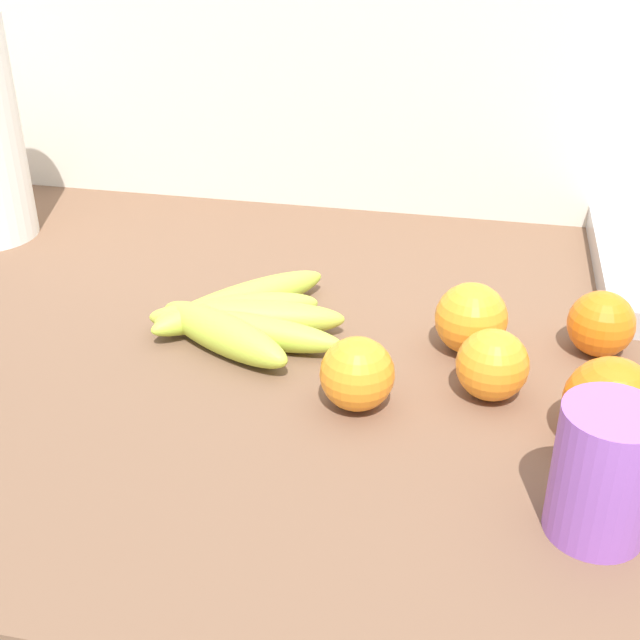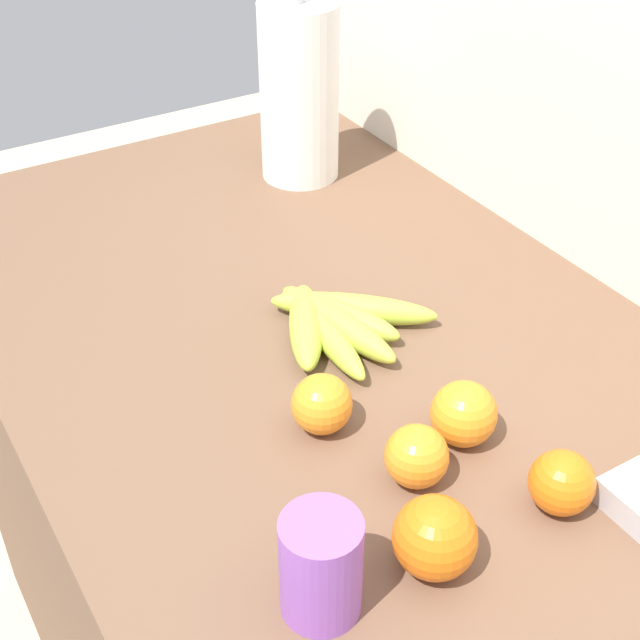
{
  "view_description": "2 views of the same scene",
  "coord_description": "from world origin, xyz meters",
  "px_view_note": "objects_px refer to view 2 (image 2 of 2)",
  "views": [
    {
      "loc": [
        -0.06,
        -0.69,
        1.32
      ],
      "look_at": [
        -0.2,
        -0.01,
        0.94
      ],
      "focal_mm": 46.77,
      "sensor_mm": 36.0,
      "label": 1
    },
    {
      "loc": [
        0.46,
        -0.46,
        1.56
      ],
      "look_at": [
        -0.23,
        -0.04,
        0.98
      ],
      "focal_mm": 50.58,
      "sensor_mm": 36.0,
      "label": 2
    }
  ],
  "objects_px": {
    "orange_front": "(562,483)",
    "orange_right": "(435,538)",
    "banana_bunch": "(332,321)",
    "orange_center": "(322,404)",
    "orange_far_right": "(464,414)",
    "mug": "(321,566)",
    "paper_towel_roll": "(299,93)",
    "orange_back_left": "(417,456)"
  },
  "relations": [
    {
      "from": "paper_towel_roll",
      "to": "mug",
      "type": "distance_m",
      "value": 0.82
    },
    {
      "from": "mug",
      "to": "orange_far_right",
      "type": "bearing_deg",
      "value": 113.28
    },
    {
      "from": "orange_far_right",
      "to": "mug",
      "type": "relative_size",
      "value": 0.68
    },
    {
      "from": "orange_back_left",
      "to": "orange_front",
      "type": "height_order",
      "value": "same"
    },
    {
      "from": "orange_right",
      "to": "orange_front",
      "type": "xyz_separation_m",
      "value": [
        0.01,
        0.15,
        -0.01
      ]
    },
    {
      "from": "orange_far_right",
      "to": "orange_front",
      "type": "relative_size",
      "value": 1.09
    },
    {
      "from": "orange_far_right",
      "to": "orange_front",
      "type": "height_order",
      "value": "orange_far_right"
    },
    {
      "from": "orange_far_right",
      "to": "mug",
      "type": "height_order",
      "value": "mug"
    },
    {
      "from": "orange_right",
      "to": "orange_center",
      "type": "relative_size",
      "value": 1.17
    },
    {
      "from": "orange_back_left",
      "to": "orange_front",
      "type": "bearing_deg",
      "value": 44.22
    },
    {
      "from": "banana_bunch",
      "to": "orange_front",
      "type": "height_order",
      "value": "orange_front"
    },
    {
      "from": "banana_bunch",
      "to": "orange_center",
      "type": "height_order",
      "value": "orange_center"
    },
    {
      "from": "orange_far_right",
      "to": "mug",
      "type": "bearing_deg",
      "value": -66.72
    },
    {
      "from": "orange_right",
      "to": "mug",
      "type": "xyz_separation_m",
      "value": [
        -0.02,
        -0.11,
        0.01
      ]
    },
    {
      "from": "orange_far_right",
      "to": "orange_front",
      "type": "xyz_separation_m",
      "value": [
        0.12,
        0.02,
        -0.0
      ]
    },
    {
      "from": "paper_towel_roll",
      "to": "mug",
      "type": "height_order",
      "value": "paper_towel_roll"
    },
    {
      "from": "banana_bunch",
      "to": "orange_center",
      "type": "distance_m",
      "value": 0.17
    },
    {
      "from": "orange_right",
      "to": "paper_towel_roll",
      "type": "height_order",
      "value": "paper_towel_roll"
    },
    {
      "from": "orange_right",
      "to": "mug",
      "type": "distance_m",
      "value": 0.11
    },
    {
      "from": "banana_bunch",
      "to": "orange_far_right",
      "type": "relative_size",
      "value": 3.1
    },
    {
      "from": "banana_bunch",
      "to": "orange_center",
      "type": "relative_size",
      "value": 3.32
    },
    {
      "from": "banana_bunch",
      "to": "orange_center",
      "type": "bearing_deg",
      "value": -35.66
    },
    {
      "from": "orange_back_left",
      "to": "orange_front",
      "type": "xyz_separation_m",
      "value": [
        0.1,
        0.1,
        -0.0
      ]
    },
    {
      "from": "orange_front",
      "to": "orange_right",
      "type": "bearing_deg",
      "value": -92.04
    },
    {
      "from": "orange_far_right",
      "to": "paper_towel_roll",
      "type": "height_order",
      "value": "paper_towel_roll"
    },
    {
      "from": "orange_far_right",
      "to": "orange_center",
      "type": "bearing_deg",
      "value": -128.14
    },
    {
      "from": "orange_right",
      "to": "orange_far_right",
      "type": "xyz_separation_m",
      "value": [
        -0.12,
        0.13,
        -0.0
      ]
    },
    {
      "from": "orange_front",
      "to": "mug",
      "type": "height_order",
      "value": "mug"
    },
    {
      "from": "orange_back_left",
      "to": "mug",
      "type": "xyz_separation_m",
      "value": [
        0.08,
        -0.16,
        0.02
      ]
    },
    {
      "from": "orange_center",
      "to": "mug",
      "type": "height_order",
      "value": "mug"
    },
    {
      "from": "orange_right",
      "to": "orange_center",
      "type": "height_order",
      "value": "orange_right"
    },
    {
      "from": "banana_bunch",
      "to": "orange_right",
      "type": "bearing_deg",
      "value": -17.45
    },
    {
      "from": "orange_center",
      "to": "mug",
      "type": "xyz_separation_m",
      "value": [
        0.19,
        -0.12,
        0.02
      ]
    },
    {
      "from": "banana_bunch",
      "to": "orange_back_left",
      "type": "distance_m",
      "value": 0.26
    },
    {
      "from": "banana_bunch",
      "to": "orange_far_right",
      "type": "xyz_separation_m",
      "value": [
        0.23,
        0.02,
        0.02
      ]
    },
    {
      "from": "orange_right",
      "to": "paper_towel_roll",
      "type": "xyz_separation_m",
      "value": [
        -0.73,
        0.29,
        0.1
      ]
    },
    {
      "from": "banana_bunch",
      "to": "mug",
      "type": "height_order",
      "value": "mug"
    },
    {
      "from": "banana_bunch",
      "to": "orange_front",
      "type": "xyz_separation_m",
      "value": [
        0.35,
        0.04,
        0.01
      ]
    },
    {
      "from": "orange_right",
      "to": "orange_center",
      "type": "bearing_deg",
      "value": 177.16
    },
    {
      "from": "orange_center",
      "to": "orange_far_right",
      "type": "bearing_deg",
      "value": 51.86
    },
    {
      "from": "orange_back_left",
      "to": "paper_towel_roll",
      "type": "bearing_deg",
      "value": 159.41
    },
    {
      "from": "banana_bunch",
      "to": "mug",
      "type": "relative_size",
      "value": 2.11
    }
  ]
}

